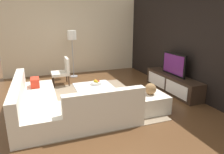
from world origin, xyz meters
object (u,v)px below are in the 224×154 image
sectional_couch (58,106)px  coffee_table (95,94)px  television (174,64)px  accent_chair_near (63,70)px  decorative_ball (151,89)px  media_console (172,83)px  floor_lamp (72,38)px  ottoman (150,102)px  fruit_bowl (96,83)px

sectional_couch → coffee_table: (-0.63, 0.97, -0.07)m
television → accent_chair_near: (-1.77, -2.86, -0.33)m
decorative_ball → accent_chair_near: bearing=-149.1°
media_console → decorative_ball: decorative_ball is taller
sectional_couch → coffee_table: bearing=123.2°
media_console → coffee_table: media_console is taller
floor_lamp → ottoman: size_ratio=2.38×
sectional_couch → decorative_ball: (0.36, 1.99, 0.25)m
coffee_table → fruit_bowl: (-0.18, 0.10, 0.23)m
sectional_couch → coffee_table: sectional_couch is taller
floor_lamp → decorative_ball: 3.78m
television → floor_lamp: bearing=-137.4°
media_console → floor_lamp: size_ratio=1.24×
television → decorative_ball: television is taller
ottoman → fruit_bowl: bearing=-141.8°
sectional_couch → accent_chair_near: accent_chair_near is taller
coffee_table → accent_chair_near: 1.79m
television → accent_chair_near: television is taller
television → coffee_table: (-0.10, -2.30, -0.62)m
coffee_table → accent_chair_near: accent_chair_near is taller
sectional_couch → fruit_bowl: size_ratio=8.94×
media_console → floor_lamp: (-2.61, -2.39, 1.15)m
coffee_table → ottoman: (0.99, 1.03, -0.00)m
television → accent_chair_near: bearing=-121.7°
fruit_bowl → ottoman: bearing=38.2°
sectional_couch → floor_lamp: (-3.14, 0.87, 1.13)m
coffee_table → fruit_bowl: 0.31m
coffee_table → floor_lamp: (-2.51, -0.10, 1.20)m
coffee_table → floor_lamp: bearing=-177.8°
sectional_couch → floor_lamp: floor_lamp is taller
accent_chair_near → decorative_ball: accent_chair_near is taller
coffee_table → decorative_ball: decorative_ball is taller
coffee_table → accent_chair_near: (-1.67, -0.57, 0.29)m
sectional_couch → accent_chair_near: size_ratio=2.88×
coffee_table → ottoman: size_ratio=1.46×
television → sectional_couch: size_ratio=0.39×
sectional_couch → fruit_bowl: sectional_couch is taller
ottoman → fruit_bowl: 1.52m
accent_chair_near → fruit_bowl: size_ratio=3.11×
sectional_couch → ottoman: bearing=79.7°
ottoman → decorative_ball: size_ratio=2.72×
accent_chair_near → decorative_ball: bearing=41.8°
coffee_table → fruit_bowl: fruit_bowl is taller
sectional_couch → fruit_bowl: bearing=127.4°
media_console → accent_chair_near: (-1.77, -2.86, 0.24)m
fruit_bowl → decorative_ball: (1.18, 0.93, 0.10)m
fruit_bowl → coffee_table: bearing=-29.0°
fruit_bowl → decorative_ball: size_ratio=1.09×
fruit_bowl → sectional_couch: bearing=-52.6°
television → fruit_bowl: bearing=-97.3°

